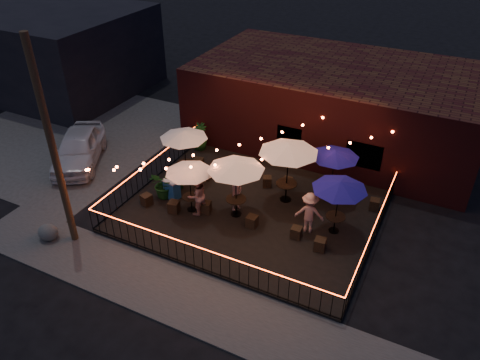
# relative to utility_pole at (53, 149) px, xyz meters

# --- Properties ---
(ground) EXTENTS (110.00, 110.00, 0.00)m
(ground) POSITION_rel_utility_pole_xyz_m (5.40, 2.60, -4.00)
(ground) COLOR black
(ground) RESTS_ON ground
(patio) EXTENTS (10.00, 8.00, 0.15)m
(patio) POSITION_rel_utility_pole_xyz_m (5.40, 4.60, -3.92)
(patio) COLOR black
(patio) RESTS_ON ground
(sidewalk) EXTENTS (18.00, 2.50, 0.05)m
(sidewalk) POSITION_rel_utility_pole_xyz_m (5.40, -0.65, -3.98)
(sidewalk) COLOR #403F3B
(sidewalk) RESTS_ON ground
(parking_lot) EXTENTS (11.00, 12.00, 0.02)m
(parking_lot) POSITION_rel_utility_pole_xyz_m (-6.60, 6.60, -3.99)
(parking_lot) COLOR #403F3B
(parking_lot) RESTS_ON ground
(brick_building) EXTENTS (14.00, 8.00, 4.00)m
(brick_building) POSITION_rel_utility_pole_xyz_m (6.40, 12.59, -2.00)
(brick_building) COLOR #330E0F
(brick_building) RESTS_ON ground
(background_building) EXTENTS (12.00, 9.00, 5.00)m
(background_building) POSITION_rel_utility_pole_xyz_m (-12.60, 11.60, -1.50)
(background_building) COLOR black
(background_building) RESTS_ON ground
(utility_pole) EXTENTS (0.26, 0.26, 8.00)m
(utility_pole) POSITION_rel_utility_pole_xyz_m (0.00, 0.00, 0.00)
(utility_pole) COLOR #3A2C18
(utility_pole) RESTS_ON ground
(fence_front) EXTENTS (10.00, 0.04, 1.04)m
(fence_front) POSITION_rel_utility_pole_xyz_m (5.40, 0.60, -3.34)
(fence_front) COLOR black
(fence_front) RESTS_ON patio
(fence_left) EXTENTS (0.04, 8.00, 1.04)m
(fence_left) POSITION_rel_utility_pole_xyz_m (0.40, 4.60, -3.34)
(fence_left) COLOR black
(fence_left) RESTS_ON patio
(fence_right) EXTENTS (0.04, 8.00, 1.04)m
(fence_right) POSITION_rel_utility_pole_xyz_m (10.40, 4.60, -3.34)
(fence_right) COLOR black
(fence_right) RESTS_ON patio
(festoon_lights) EXTENTS (10.02, 8.72, 1.32)m
(festoon_lights) POSITION_rel_utility_pole_xyz_m (4.39, 4.30, -1.48)
(festoon_lights) COLOR #FC5628
(festoon_lights) RESTS_ON ground
(cafe_table_0) EXTENTS (2.08, 2.08, 2.15)m
(cafe_table_0) POSITION_rel_utility_pole_xyz_m (3.15, 3.51, -1.89)
(cafe_table_0) COLOR black
(cafe_table_0) RESTS_ON patio
(cafe_table_1) EXTENTS (2.78, 2.78, 2.36)m
(cafe_table_1) POSITION_rel_utility_pole_xyz_m (1.60, 5.59, -1.69)
(cafe_table_1) COLOR black
(cafe_table_1) RESTS_ON patio
(cafe_table_2) EXTENTS (2.75, 2.75, 2.53)m
(cafe_table_2) POSITION_rel_utility_pole_xyz_m (4.95, 4.05, -1.54)
(cafe_table_2) COLOR black
(cafe_table_2) RESTS_ON patio
(cafe_table_3) EXTENTS (2.82, 2.82, 2.73)m
(cafe_table_3) POSITION_rel_utility_pole_xyz_m (6.39, 5.93, -1.36)
(cafe_table_3) COLOR black
(cafe_table_3) RESTS_ON patio
(cafe_table_4) EXTENTS (2.21, 2.21, 2.31)m
(cafe_table_4) POSITION_rel_utility_pole_xyz_m (8.87, 4.81, -1.74)
(cafe_table_4) COLOR black
(cafe_table_4) RESTS_ON patio
(cafe_table_5) EXTENTS (2.62, 2.62, 2.25)m
(cafe_table_5) POSITION_rel_utility_pole_xyz_m (7.99, 7.12, -1.79)
(cafe_table_5) COLOR black
(cafe_table_5) RESTS_ON patio
(bistro_chair_0) EXTENTS (0.50, 0.50, 0.48)m
(bistro_chair_0) POSITION_rel_utility_pole_xyz_m (1.26, 2.98, -3.61)
(bistro_chair_0) COLOR black
(bistro_chair_0) RESTS_ON patio
(bistro_chair_1) EXTENTS (0.49, 0.49, 0.50)m
(bistro_chair_1) POSITION_rel_utility_pole_xyz_m (2.58, 3.06, -3.60)
(bistro_chair_1) COLOR black
(bistro_chair_1) RESTS_ON patio
(bistro_chair_2) EXTENTS (0.51, 0.51, 0.51)m
(bistro_chair_2) POSITION_rel_utility_pole_xyz_m (1.72, 6.47, -3.59)
(bistro_chair_2) COLOR black
(bistro_chair_2) RESTS_ON patio
(bistro_chair_3) EXTENTS (0.44, 0.44, 0.51)m
(bistro_chair_3) POSITION_rel_utility_pole_xyz_m (2.49, 5.86, -3.59)
(bistro_chair_3) COLOR black
(bistro_chair_3) RESTS_ON patio
(bistro_chair_4) EXTENTS (0.50, 0.50, 0.49)m
(bistro_chair_4) POSITION_rel_utility_pole_xyz_m (3.78, 3.61, -3.61)
(bistro_chair_4) COLOR black
(bistro_chair_4) RESTS_ON patio
(bistro_chair_5) EXTENTS (0.41, 0.41, 0.48)m
(bistro_chair_5) POSITION_rel_utility_pole_xyz_m (5.87, 3.63, -3.61)
(bistro_chair_5) COLOR black
(bistro_chair_5) RESTS_ON patio
(bistro_chair_6) EXTENTS (0.51, 0.51, 0.46)m
(bistro_chair_6) POSITION_rel_utility_pole_xyz_m (5.24, 6.56, -3.62)
(bistro_chair_6) COLOR black
(bistro_chair_6) RESTS_ON patio
(bistro_chair_7) EXTENTS (0.40, 0.40, 0.46)m
(bistro_chair_7) POSITION_rel_utility_pole_xyz_m (6.07, 6.88, -3.62)
(bistro_chair_7) COLOR black
(bistro_chair_7) RESTS_ON patio
(bistro_chair_8) EXTENTS (0.41, 0.41, 0.46)m
(bistro_chair_8) POSITION_rel_utility_pole_xyz_m (7.68, 3.79, -3.62)
(bistro_chair_8) COLOR black
(bistro_chair_8) RESTS_ON patio
(bistro_chair_9) EXTENTS (0.44, 0.44, 0.48)m
(bistro_chair_9) POSITION_rel_utility_pole_xyz_m (8.72, 3.52, -3.61)
(bistro_chair_9) COLOR black
(bistro_chair_9) RESTS_ON patio
(bistro_chair_10) EXTENTS (0.41, 0.41, 0.40)m
(bistro_chair_10) POSITION_rel_utility_pole_xyz_m (7.71, 6.70, -3.65)
(bistro_chair_10) COLOR black
(bistro_chair_10) RESTS_ON patio
(bistro_chair_11) EXTENTS (0.44, 0.44, 0.47)m
(bistro_chair_11) POSITION_rel_utility_pole_xyz_m (9.94, 6.96, -3.62)
(bistro_chair_11) COLOR black
(bistro_chair_11) RESTS_ON patio
(patron_a) EXTENTS (0.51, 0.64, 1.55)m
(patron_a) POSITION_rel_utility_pole_xyz_m (4.80, 4.39, -3.08)
(patron_a) COLOR tan
(patron_a) RESTS_ON patio
(patron_b) EXTENTS (0.97, 1.07, 1.79)m
(patron_b) POSITION_rel_utility_pole_xyz_m (3.51, 3.43, -2.95)
(patron_b) COLOR beige
(patron_b) RESTS_ON patio
(patron_c) EXTENTS (1.23, 0.86, 1.74)m
(patron_c) POSITION_rel_utility_pole_xyz_m (7.95, 4.37, -2.98)
(patron_c) COLOR #D6AA94
(patron_c) RESTS_ON patio
(potted_shrub_a) EXTENTS (1.40, 1.30, 1.28)m
(potted_shrub_a) POSITION_rel_utility_pole_xyz_m (1.65, 3.79, -3.21)
(potted_shrub_a) COLOR #0E3910
(potted_shrub_a) RESTS_ON patio
(potted_shrub_b) EXTENTS (0.77, 0.64, 1.31)m
(potted_shrub_b) POSITION_rel_utility_pole_xyz_m (1.86, 4.62, -3.19)
(potted_shrub_b) COLOR #0D400E
(potted_shrub_b) RESTS_ON patio
(potted_shrub_c) EXTENTS (0.85, 0.85, 1.39)m
(potted_shrub_c) POSITION_rel_utility_pole_xyz_m (0.80, 8.15, -3.15)
(potted_shrub_c) COLOR #1D3E11
(potted_shrub_c) RESTS_ON patio
(cooler) EXTENTS (0.75, 0.60, 0.89)m
(cooler) POSITION_rel_utility_pole_xyz_m (1.94, 3.89, -3.40)
(cooler) COLOR #1B56A6
(cooler) RESTS_ON patio
(boulder) EXTENTS (0.88, 0.76, 0.67)m
(boulder) POSITION_rel_utility_pole_xyz_m (-0.89, -0.44, -3.67)
(boulder) COLOR #4E4E49
(boulder) RESTS_ON ground
(car_white) EXTENTS (3.97, 5.05, 1.61)m
(car_white) POSITION_rel_utility_pole_xyz_m (-3.87, 4.58, -3.19)
(car_white) COLOR silver
(car_white) RESTS_ON ground
(car_silver) EXTENTS (3.21, 4.55, 1.43)m
(car_silver) POSITION_rel_utility_pole_xyz_m (-8.21, 9.40, -3.29)
(car_silver) COLOR #97979E
(car_silver) RESTS_ON ground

